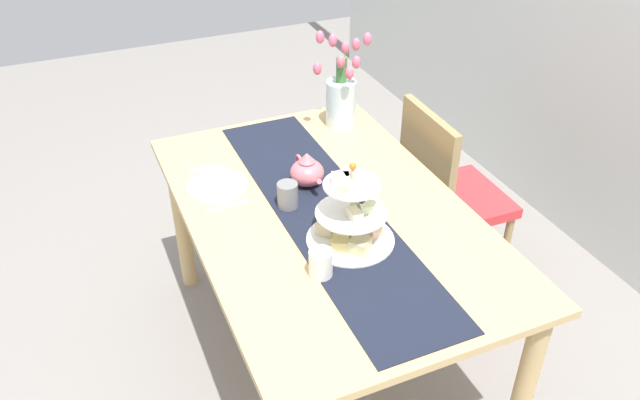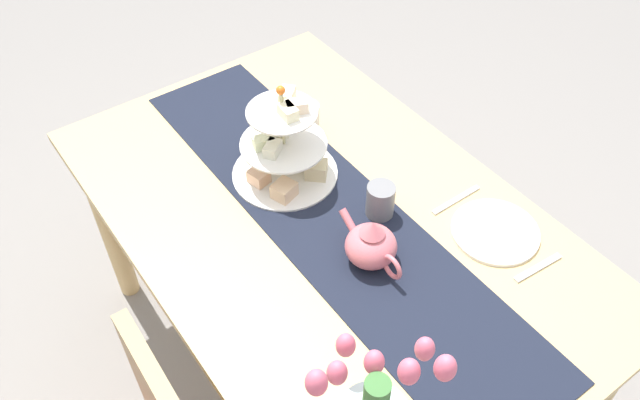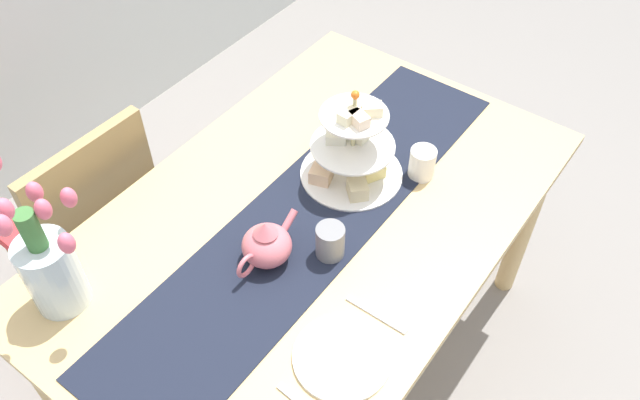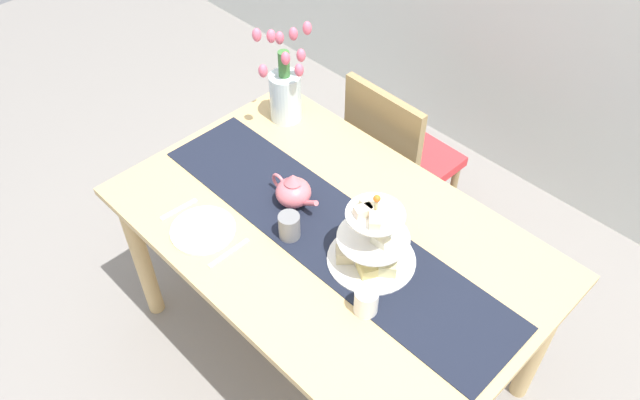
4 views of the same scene
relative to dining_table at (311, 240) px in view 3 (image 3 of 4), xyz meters
name	(u,v)px [view 3 (image 3 of 4)]	position (x,y,z in m)	size (l,w,h in m)	color
ground_plane	(313,355)	(0.00, 0.00, -0.66)	(8.00, 8.00, 0.00)	gray
dining_table	(311,240)	(0.00, 0.00, 0.00)	(1.55, 0.98, 0.77)	tan
chair_left	(88,222)	(-0.27, 0.71, -0.16)	(0.43, 0.43, 0.91)	#9C8254
table_runner	(313,216)	(0.00, -0.01, 0.11)	(1.48, 0.34, 0.00)	black
tiered_cake_stand	(352,153)	(0.20, 0.00, 0.20)	(0.30, 0.30, 0.30)	beige
teapot	(266,245)	(-0.19, 0.00, 0.17)	(0.24, 0.13, 0.14)	#D66B75
tulip_vase	(47,263)	(-0.58, 0.33, 0.26)	(0.22, 0.26, 0.42)	silver
dinner_plate_left	(342,357)	(-0.31, -0.32, 0.11)	(0.23, 0.23, 0.01)	white
knife_left	(376,315)	(-0.16, -0.32, 0.11)	(0.01, 0.17, 0.01)	silver
mug_grey	(330,241)	(-0.08, -0.12, 0.16)	(0.08, 0.08, 0.10)	slate
mug_white_text	(422,163)	(0.32, -0.16, 0.16)	(0.08, 0.08, 0.10)	white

